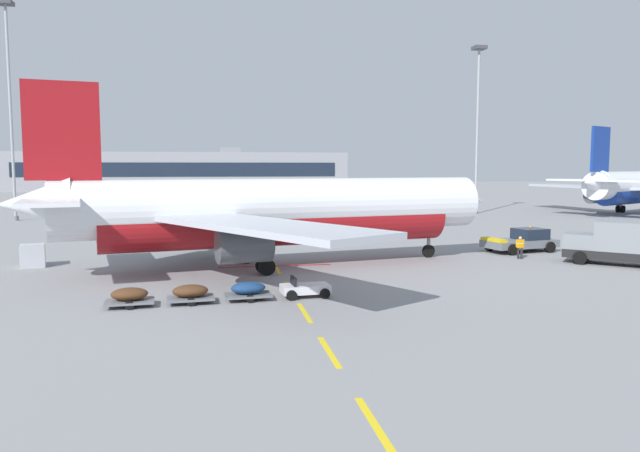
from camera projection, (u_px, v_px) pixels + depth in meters
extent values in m
plane|color=gray|center=(464.00, 233.00, 64.50)|extent=(400.00, 400.00, 0.00)
cube|color=yellow|center=(375.00, 425.00, 16.59)|extent=(0.24, 4.00, 0.01)
cube|color=yellow|center=(329.00, 351.00, 23.19)|extent=(0.24, 4.00, 0.01)
cube|color=yellow|center=(305.00, 313.00, 29.35)|extent=(0.24, 4.00, 0.01)
cube|color=yellow|center=(289.00, 288.00, 35.15)|extent=(0.24, 4.00, 0.01)
cube|color=yellow|center=(277.00, 269.00, 41.83)|extent=(0.24, 4.00, 0.01)
cube|color=yellow|center=(270.00, 257.00, 47.42)|extent=(0.24, 4.00, 0.01)
cube|color=yellow|center=(262.00, 245.00, 54.41)|extent=(0.24, 4.00, 0.01)
cube|color=yellow|center=(257.00, 237.00, 60.63)|extent=(0.24, 4.00, 0.01)
cube|color=yellow|center=(253.00, 231.00, 66.40)|extent=(0.24, 4.00, 0.01)
cube|color=yellow|center=(250.00, 226.00, 71.85)|extent=(0.24, 4.00, 0.01)
cube|color=yellow|center=(247.00, 221.00, 78.48)|extent=(0.24, 4.00, 0.01)
cube|color=yellow|center=(245.00, 217.00, 84.12)|extent=(0.24, 4.00, 0.01)
cube|color=yellow|center=(243.00, 214.00, 89.82)|extent=(0.24, 4.00, 0.01)
cube|color=yellow|center=(240.00, 210.00, 96.91)|extent=(0.24, 4.00, 0.01)
cube|color=yellow|center=(239.00, 207.00, 103.82)|extent=(0.24, 4.00, 0.01)
cube|color=#B21414|center=(275.00, 266.00, 43.05)|extent=(8.00, 0.40, 0.01)
cylinder|color=white|center=(282.00, 206.00, 42.39)|extent=(30.26, 9.61, 3.80)
cylinder|color=maroon|center=(282.00, 221.00, 42.49)|extent=(24.71, 8.22, 3.50)
cone|color=white|center=(464.00, 201.00, 47.82)|extent=(4.16, 4.34, 3.72)
cone|color=white|center=(34.00, 204.00, 36.65)|extent=(4.75, 3.99, 3.23)
cube|color=#192333|center=(453.00, 193.00, 47.38)|extent=(2.13, 3.11, 0.60)
cube|color=maroon|center=(62.00, 131.00, 36.85)|extent=(4.39, 1.21, 6.00)
cube|color=white|center=(55.00, 197.00, 39.97)|extent=(4.39, 6.90, 0.24)
cube|color=white|center=(50.00, 202.00, 34.04)|extent=(4.39, 6.90, 0.24)
cube|color=#B7BCC6|center=(203.00, 206.00, 48.88)|extent=(7.13, 17.50, 0.36)
cube|color=#B7BCC6|center=(260.00, 226.00, 33.12)|extent=(12.78, 17.08, 0.36)
cylinder|color=#4C4F54|center=(209.00, 228.00, 46.19)|extent=(3.55, 2.68, 2.10)
cylinder|color=black|center=(229.00, 227.00, 46.77)|extent=(0.47, 1.77, 1.79)
cylinder|color=#4C4F54|center=(244.00, 245.00, 35.99)|extent=(3.55, 2.68, 2.10)
cylinder|color=black|center=(270.00, 244.00, 36.57)|extent=(0.47, 1.77, 1.79)
cylinder|color=gray|center=(429.00, 234.00, 46.93)|extent=(0.28, 0.28, 2.67)
cylinder|color=black|center=(428.00, 251.00, 47.06)|extent=(1.03, 0.47, 0.99)
cylinder|color=gray|center=(245.00, 238.00, 44.32)|extent=(0.28, 0.28, 2.61)
cylinder|color=black|center=(244.00, 255.00, 44.77)|extent=(1.15, 0.56, 1.10)
cylinder|color=black|center=(247.00, 256.00, 44.12)|extent=(1.15, 0.56, 1.10)
cylinder|color=gray|center=(265.00, 246.00, 39.50)|extent=(0.28, 0.28, 2.61)
cylinder|color=black|center=(264.00, 265.00, 39.95)|extent=(1.15, 0.56, 1.10)
cylinder|color=black|center=(267.00, 267.00, 39.30)|extent=(1.15, 0.56, 1.10)
cube|color=slate|center=(520.00, 243.00, 50.18)|extent=(6.47, 4.06, 0.60)
cube|color=#192333|center=(530.00, 234.00, 50.53)|extent=(2.81, 2.61, 0.90)
cube|color=yellow|center=(494.00, 240.00, 49.12)|extent=(1.24, 2.61, 0.24)
sphere|color=orange|center=(530.00, 227.00, 50.47)|extent=(0.16, 0.16, 0.16)
cylinder|color=black|center=(512.00, 250.00, 48.18)|extent=(0.97, 0.59, 0.90)
cylinder|color=black|center=(490.00, 245.00, 50.75)|extent=(0.97, 0.59, 0.90)
cylinder|color=black|center=(550.00, 247.00, 49.67)|extent=(0.97, 0.59, 0.90)
cylinder|color=black|center=(526.00, 243.00, 52.23)|extent=(0.97, 0.59, 0.90)
cone|color=white|center=(592.00, 183.00, 81.45)|extent=(5.31, 4.91, 3.28)
cube|color=navy|center=(600.00, 149.00, 82.11)|extent=(4.10, 2.44, 6.09)
cube|color=white|center=(574.00, 180.00, 84.62)|extent=(5.94, 7.26, 0.24)
cube|color=white|center=(620.00, 181.00, 79.55)|extent=(5.94, 7.26, 0.24)
cube|color=#B7BCC6|center=(577.00, 186.00, 95.66)|extent=(7.53, 17.81, 0.37)
cylinder|color=#4C4F54|center=(595.00, 196.00, 93.34)|extent=(3.87, 3.42, 2.13)
cylinder|color=black|center=(600.00, 196.00, 94.34)|extent=(0.97, 1.65, 1.81)
cylinder|color=gray|center=(621.00, 200.00, 92.43)|extent=(0.28, 0.28, 2.65)
cylinder|color=black|center=(618.00, 209.00, 92.84)|extent=(1.15, 0.84, 1.12)
cylinder|color=black|center=(623.00, 209.00, 92.28)|extent=(1.15, 0.84, 1.12)
cube|color=#192333|center=(628.00, 230.00, 51.21)|extent=(1.55, 1.23, 0.64)
cylinder|color=black|center=(639.00, 247.00, 49.63)|extent=(0.81, 0.93, 0.96)
cube|color=black|center=(617.00, 255.00, 43.43)|extent=(6.75, 6.54, 0.60)
cube|color=gray|center=(583.00, 241.00, 44.60)|extent=(3.31, 3.31, 1.10)
cube|color=#192333|center=(566.00, 238.00, 45.21)|extent=(1.36, 1.44, 0.64)
cube|color=gray|center=(633.00, 237.00, 42.76)|extent=(5.11, 5.01, 2.10)
cylinder|color=black|center=(580.00, 258.00, 43.67)|extent=(0.89, 0.86, 0.96)
cylinder|color=black|center=(586.00, 254.00, 45.67)|extent=(0.89, 0.86, 0.96)
cube|color=silver|center=(305.00, 289.00, 32.84)|extent=(2.71, 1.62, 0.44)
cube|color=black|center=(293.00, 282.00, 32.63)|extent=(0.21, 1.13, 0.56)
cylinder|color=black|center=(318.00, 288.00, 33.76)|extent=(0.57, 0.23, 0.56)
cylinder|color=black|center=(325.00, 294.00, 32.42)|extent=(0.57, 0.23, 0.56)
cylinder|color=black|center=(286.00, 290.00, 33.30)|extent=(0.57, 0.23, 0.56)
cylinder|color=black|center=(292.00, 295.00, 31.95)|extent=(0.57, 0.23, 0.56)
cube|color=slate|center=(248.00, 295.00, 32.06)|extent=(2.52, 1.70, 0.12)
ellipsoid|color=navy|center=(248.00, 288.00, 32.03)|extent=(1.92, 1.35, 0.64)
cylinder|color=black|center=(247.00, 293.00, 32.72)|extent=(0.45, 0.18, 0.44)
cylinder|color=black|center=(250.00, 299.00, 31.42)|extent=(0.45, 0.18, 0.44)
cube|color=slate|center=(190.00, 298.00, 31.30)|extent=(2.52, 1.70, 0.12)
ellipsoid|color=#4C2D19|center=(190.00, 291.00, 31.26)|extent=(1.92, 1.35, 0.64)
cylinder|color=black|center=(190.00, 297.00, 31.95)|extent=(0.45, 0.18, 0.44)
cylinder|color=black|center=(191.00, 302.00, 30.65)|extent=(0.45, 0.18, 0.44)
cube|color=slate|center=(130.00, 301.00, 30.53)|extent=(2.52, 1.70, 0.12)
ellipsoid|color=#4C2D19|center=(129.00, 294.00, 30.49)|extent=(1.92, 1.35, 0.64)
cylinder|color=black|center=(130.00, 300.00, 31.18)|extent=(0.45, 0.18, 0.44)
cylinder|color=black|center=(129.00, 306.00, 29.89)|extent=(0.45, 0.18, 0.44)
cylinder|color=#232328|center=(521.00, 253.00, 46.26)|extent=(0.16, 0.16, 0.85)
cylinder|color=#232328|center=(518.00, 253.00, 46.36)|extent=(0.16, 0.16, 0.85)
cube|color=orange|center=(520.00, 244.00, 46.24)|extent=(0.53, 0.29, 0.64)
cube|color=silver|center=(520.00, 243.00, 46.24)|extent=(0.54, 0.30, 0.06)
sphere|color=beige|center=(520.00, 238.00, 46.20)|extent=(0.23, 0.23, 0.23)
cylinder|color=orange|center=(524.00, 243.00, 46.29)|extent=(0.09, 0.09, 0.58)
cylinder|color=orange|center=(516.00, 243.00, 46.18)|extent=(0.09, 0.09, 0.58)
cube|color=#B7BCC6|center=(33.00, 256.00, 42.57)|extent=(1.91, 1.88, 1.60)
cube|color=silver|center=(33.00, 256.00, 42.57)|extent=(1.59, 0.40, 1.36)
cylinder|color=slate|center=(16.00, 218.00, 78.68)|extent=(0.70, 0.70, 0.60)
cylinder|color=#9EA0A5|center=(11.00, 115.00, 77.37)|extent=(0.36, 0.36, 27.23)
cube|color=#3F3F44|center=(5.00, 3.00, 76.00)|extent=(1.80, 1.80, 0.50)
cylinder|color=slate|center=(475.00, 212.00, 90.08)|extent=(0.70, 0.70, 0.60)
cylinder|color=#9EA0A5|center=(477.00, 133.00, 88.93)|extent=(0.36, 0.36, 23.87)
cube|color=#3F3F44|center=(479.00, 48.00, 87.73)|extent=(1.80, 1.80, 0.50)
cube|color=gray|center=(181.00, 171.00, 181.83)|extent=(97.33, 21.92, 11.03)
cube|color=#192333|center=(179.00, 170.00, 170.97)|extent=(89.55, 0.12, 3.97)
cube|color=gray|center=(230.00, 150.00, 183.73)|extent=(6.00, 5.00, 1.60)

